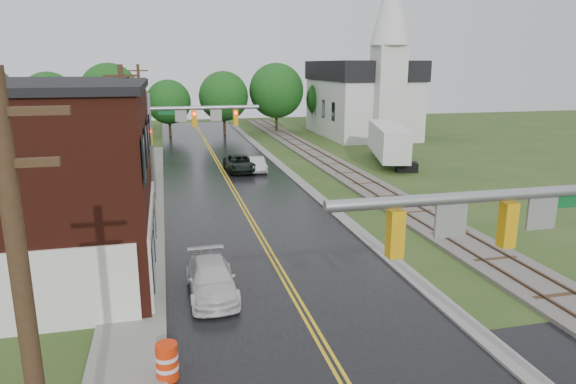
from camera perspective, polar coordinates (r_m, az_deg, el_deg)
name	(u,v)px	position (r m, az deg, el deg)	size (l,w,h in m)	color
main_road	(232,187)	(38.89, -6.28, 0.56)	(10.00, 90.00, 0.02)	black
curb_right	(286,171)	(44.64, -0.22, 2.39)	(0.80, 70.00, 0.12)	gray
sidewalk_left	(145,210)	(33.81, -15.64, -1.95)	(2.40, 50.00, 0.12)	gray
yellow_house	(61,161)	(34.63, -23.90, 3.17)	(8.00, 7.00, 6.40)	tan
darkred_building	(97,153)	(43.42, -20.47, 4.13)	(7.00, 6.00, 4.40)	#3F0F0C
church	(365,90)	(66.14, 8.54, 11.14)	(10.40, 18.40, 20.00)	silver
railroad	(336,167)	(45.88, 5.38, 2.78)	(3.20, 80.00, 0.30)	#59544C
traffic_signal_near	(534,244)	(13.18, 25.63, -5.26)	(7.34, 0.30, 7.20)	gray
traffic_signal_far	(183,127)	(34.80, -11.56, 7.10)	(7.34, 0.43, 7.20)	gray
utility_pole_a	(32,359)	(8.94, -26.60, -16.26)	(1.80, 0.28, 9.00)	#382616
utility_pole_b	(126,144)	(29.93, -17.55, 5.15)	(1.80, 0.28, 9.00)	#382616
utility_pole_c	(141,110)	(51.77, -16.04, 8.75)	(1.80, 0.28, 9.00)	#382616
tree_left_c	(54,118)	(48.53, -24.60, 7.46)	(6.00, 6.00, 7.65)	black
tree_left_e	(120,108)	(53.77, -18.18, 8.88)	(6.40, 6.40, 8.16)	black
suv_dark	(239,164)	(44.28, -5.43, 3.14)	(2.28, 4.95, 1.38)	black
sedan_silver	(257,164)	(44.25, -3.48, 3.07)	(1.29, 3.71, 1.22)	#AFAEB3
pickup_white	(211,279)	(21.00, -8.53, -9.56)	(1.85, 4.55, 1.32)	silver
semi_trailer	(388,141)	(48.54, 11.07, 5.62)	(5.21, 11.12, 3.52)	black
construction_barrel	(167,362)	(16.15, -13.30, -17.89)	(0.64, 0.64, 1.14)	red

